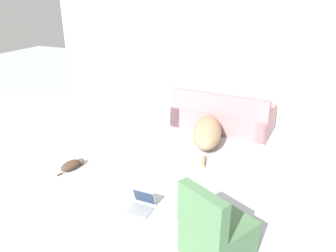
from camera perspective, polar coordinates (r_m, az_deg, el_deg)
The scene contains 7 objects.
ground_plane at distance 3.88m, azimuth -18.27°, elevation -19.31°, with size 20.00×20.00×0.00m, color #ADB2B7.
wall_back at distance 6.82m, azimuth 5.45°, elevation 11.93°, with size 6.80×0.06×2.51m.
couch at distance 6.40m, azimuth 9.28°, elevation 1.73°, with size 1.92×0.89×0.79m.
dog at distance 5.78m, azimuth 6.90°, elevation -0.99°, with size 0.75×1.62×0.44m.
cat at distance 5.19m, azimuth -16.41°, elevation -6.53°, with size 0.24×0.49×0.14m.
laptop_open at distance 4.19m, azimuth -4.50°, elevation -13.11°, with size 0.30×0.30×0.22m.
side_chair at distance 3.47m, azimuth 8.26°, elevation -17.92°, with size 0.78×0.80×0.85m.
Camera 1 is at (2.15, -2.00, 2.53)m, focal length 35.00 mm.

